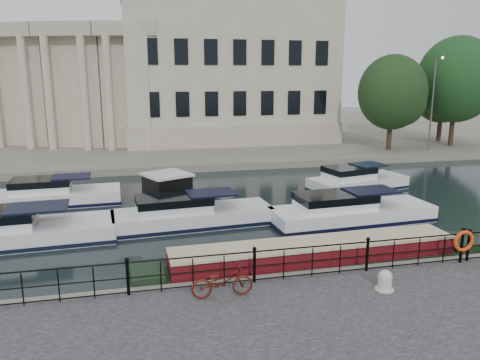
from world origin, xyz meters
name	(u,v)px	position (x,y,z in m)	size (l,w,h in m)	color
ground_plane	(239,270)	(0.00, 0.00, 0.00)	(160.00, 160.00, 0.00)	black
far_bank	(165,134)	(0.00, 39.00, 0.28)	(120.00, 42.00, 0.55)	#6B665B
railing	(254,263)	(0.00, -2.25, 1.20)	(24.14, 0.14, 1.22)	black
civic_building	(156,75)	(-1.00, 34.71, 7.04)	(53.55, 31.84, 16.85)	#ADA38C
lamp_posts	(470,101)	(26.00, 20.70, 4.80)	(8.24, 1.55, 8.07)	#59595B
bicycle	(222,281)	(-1.21, -3.03, 1.05)	(0.66, 1.89, 1.00)	#4E160E
mooring_bollard	(385,281)	(3.85, -3.72, 0.86)	(0.59, 0.59, 0.66)	#B6B6B1
life_ring_post	(464,241)	(7.66, -2.40, 1.36)	(0.80, 0.21, 1.30)	black
narrowboat	(315,263)	(2.68, -0.81, 0.37)	(13.43, 2.12, 1.50)	black
harbour_hut	(167,195)	(-2.01, 8.19, 0.95)	(3.68, 3.44, 2.18)	#6B665B
cabin_cruisers	(193,210)	(-0.80, 6.99, 0.37)	(26.67, 9.53, 1.99)	silver
trees	(439,88)	(24.19, 22.81, 5.90)	(13.77, 9.77, 10.06)	black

